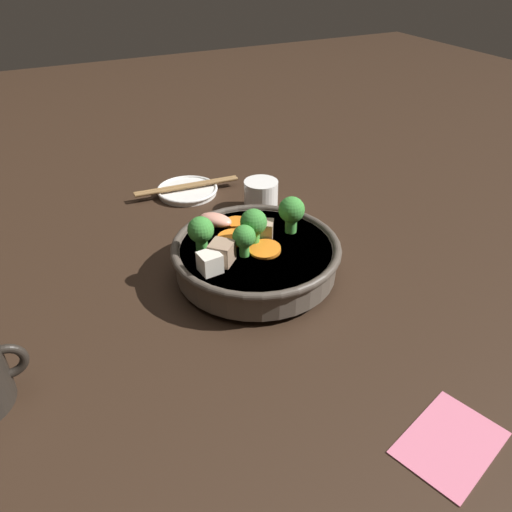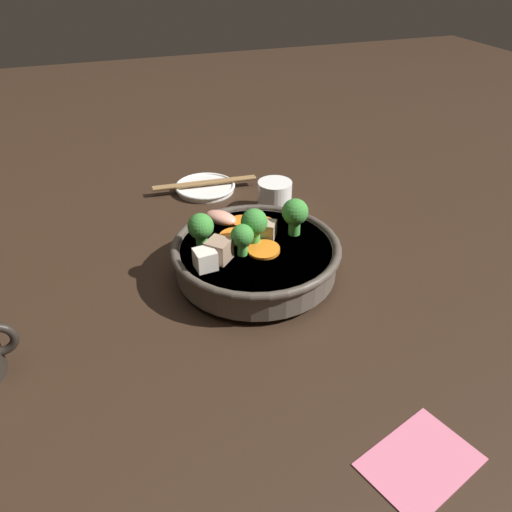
% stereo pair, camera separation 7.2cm
% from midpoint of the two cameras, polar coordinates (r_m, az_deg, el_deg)
% --- Properties ---
extents(ground_plane, '(3.00, 3.00, 0.00)m').
position_cam_midpoint_polar(ground_plane, '(0.74, -2.79, -2.32)').
color(ground_plane, black).
extents(stirfry_bowl, '(0.24, 0.24, 0.11)m').
position_cam_midpoint_polar(stirfry_bowl, '(0.72, -2.98, 0.19)').
color(stirfry_bowl, '#51473D').
rests_on(stirfry_bowl, ground_plane).
extents(side_saucer, '(0.12, 0.12, 0.01)m').
position_cam_midpoint_polar(side_saucer, '(0.98, -9.76, 7.37)').
color(side_saucer, white).
rests_on(side_saucer, ground_plane).
extents(tea_cup, '(0.06, 0.06, 0.06)m').
position_cam_midpoint_polar(tea_cup, '(0.90, -1.73, 6.88)').
color(tea_cup, white).
rests_on(tea_cup, ground_plane).
extents(napkin, '(0.13, 0.11, 0.00)m').
position_cam_midpoint_polar(napkin, '(0.55, 17.72, -19.82)').
color(napkin, '#D16B84').
rests_on(napkin, ground_plane).
extents(chopsticks_pair, '(0.20, 0.03, 0.01)m').
position_cam_midpoint_polar(chopsticks_pair, '(0.97, -9.82, 7.88)').
color(chopsticks_pair, olive).
rests_on(chopsticks_pair, side_saucer).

